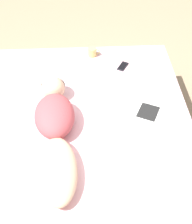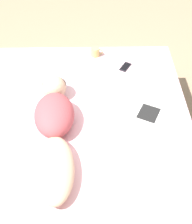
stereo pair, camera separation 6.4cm
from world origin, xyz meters
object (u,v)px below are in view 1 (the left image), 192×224
Objects in this scene: coffee_mug at (92,52)px; cell_phone at (123,66)px; person at (55,125)px; open_magazine at (135,108)px.

coffee_mug is 0.36m from cell_phone.
cell_phone is (0.63, 0.85, -0.09)m from person.
person is at bearing -107.68° from coffee_mug.
person is 1.11m from coffee_mug.
person is 10.15× the size of coffee_mug.
coffee_mug reaches higher than cell_phone.
coffee_mug is (0.34, 1.06, -0.05)m from person.
coffee_mug is at bearing 67.73° from person.
cell_phone is at bearing 119.75° from open_magazine.
open_magazine is at bearing -67.75° from coffee_mug.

